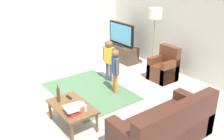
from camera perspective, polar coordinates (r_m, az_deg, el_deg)
ground at (r=5.52m, az=-5.04°, el=-7.68°), size 7.80×7.80×0.00m
wall_back at (r=6.97m, az=16.25°, el=9.86°), size 6.00×0.12×2.70m
wall_left at (r=7.65m, az=-17.63°, el=10.75°), size 0.12×6.00×2.70m
area_rug at (r=6.05m, az=-5.15°, el=-4.80°), size 2.20×1.60×0.01m
tv_stand at (r=7.97m, az=2.15°, el=3.98°), size 1.20×0.44×0.50m
tv at (r=7.79m, az=2.10°, el=8.17°), size 1.10×0.28×0.71m
couch at (r=4.31m, az=12.34°, el=-13.13°), size 0.80×1.80×0.86m
armchair at (r=6.67m, az=11.91°, el=0.24°), size 0.60×0.60×0.90m
floor_lamp at (r=6.88m, az=9.84°, el=11.90°), size 0.36×0.36×1.78m
child_near_tv at (r=6.33m, az=-0.70°, el=2.99°), size 0.35×0.20×1.09m
child_center at (r=5.72m, az=0.76°, el=0.61°), size 0.34×0.20×1.06m
coffee_table at (r=4.69m, az=-9.19°, el=-8.56°), size 1.00×0.60×0.42m
book_stack at (r=4.42m, az=-9.27°, el=-9.03°), size 0.29×0.25×0.11m
bottle at (r=4.77m, az=-12.20°, el=-5.55°), size 0.06×0.06×0.34m
tv_remote at (r=4.93m, az=-9.86°, el=-6.16°), size 0.17×0.05×0.02m
soda_can at (r=4.43m, az=-6.14°, el=-8.73°), size 0.07×0.07×0.12m
plate at (r=4.67m, az=-7.63°, el=-7.80°), size 0.22×0.22×0.02m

